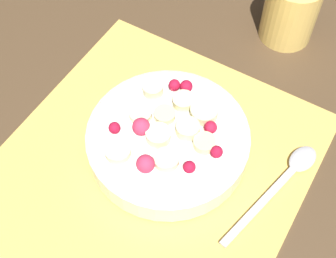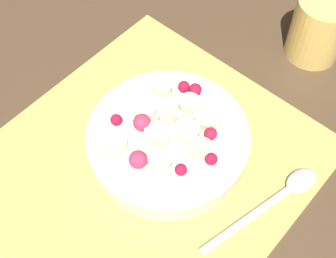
{
  "view_description": "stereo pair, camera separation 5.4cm",
  "coord_description": "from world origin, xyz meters",
  "views": [
    {
      "loc": [
        -0.2,
        -0.16,
        0.5
      ],
      "look_at": [
        0.05,
        -0.01,
        0.05
      ],
      "focal_mm": 50.0,
      "sensor_mm": 36.0,
      "label": 1
    },
    {
      "loc": [
        -0.17,
        -0.2,
        0.5
      ],
      "look_at": [
        0.05,
        -0.01,
        0.05
      ],
      "focal_mm": 50.0,
      "sensor_mm": 36.0,
      "label": 2
    }
  ],
  "objects": [
    {
      "name": "drinking_glass",
      "position": [
        0.32,
        -0.05,
        0.05
      ],
      "size": [
        0.08,
        0.08,
        0.09
      ],
      "color": "#F4CC66",
      "rests_on": "ground_plane"
    },
    {
      "name": "placemat",
      "position": [
        0.0,
        0.0,
        0.0
      ],
      "size": [
        0.43,
        0.35,
        0.01
      ],
      "color": "#E0B251",
      "rests_on": "ground_plane"
    },
    {
      "name": "fruit_bowl",
      "position": [
        0.05,
        -0.01,
        0.03
      ],
      "size": [
        0.2,
        0.2,
        0.06
      ],
      "color": "silver",
      "rests_on": "placemat"
    },
    {
      "name": "spoon",
      "position": [
        0.09,
        -0.15,
        0.01
      ],
      "size": [
        0.17,
        0.06,
        0.01
      ],
      "rotation": [
        0.0,
        0.0,
        6.05
      ],
      "color": "#B2B2B7",
      "rests_on": "placemat"
    },
    {
      "name": "ground_plane",
      "position": [
        0.0,
        0.0,
        0.0
      ],
      "size": [
        3.0,
        3.0,
        0.0
      ],
      "primitive_type": "plane",
      "color": "#4C3823"
    }
  ]
}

